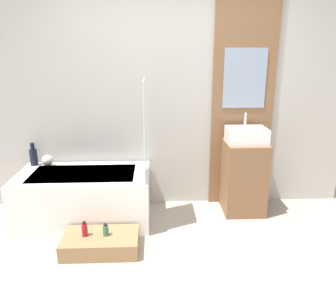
{
  "coord_description": "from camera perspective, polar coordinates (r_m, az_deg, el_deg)",
  "views": [
    {
      "loc": [
        -0.17,
        -2.16,
        1.83
      ],
      "look_at": [
        -0.05,
        0.69,
        1.0
      ],
      "focal_mm": 35.0,
      "sensor_mm": 36.0,
      "label": 1
    }
  ],
  "objects": [
    {
      "name": "wall_tiled_back",
      "position": [
        3.78,
        0.19,
        8.19
      ],
      "size": [
        4.2,
        0.06,
        2.6
      ],
      "primitive_type": "cube",
      "color": "#B7B2A8",
      "rests_on": "ground_plane"
    },
    {
      "name": "wall_wood_accent",
      "position": [
        3.86,
        12.96,
        8.15
      ],
      "size": [
        0.71,
        0.04,
        2.6
      ],
      "color": "brown",
      "rests_on": "ground_plane"
    },
    {
      "name": "bathtub",
      "position": [
        3.74,
        -14.27,
        -8.84
      ],
      "size": [
        1.41,
        0.75,
        0.55
      ],
      "color": "white",
      "rests_on": "ground_plane"
    },
    {
      "name": "glass_shower_screen",
      "position": [
        3.29,
        -4.08,
        2.43
      ],
      "size": [
        0.01,
        0.47,
        1.0
      ],
      "primitive_type": "cube",
      "color": "silver",
      "rests_on": "bathtub"
    },
    {
      "name": "wooden_step_bench",
      "position": [
        3.27,
        -11.62,
        -16.49
      ],
      "size": [
        0.7,
        0.4,
        0.16
      ],
      "primitive_type": "cube",
      "color": "#997047",
      "rests_on": "ground_plane"
    },
    {
      "name": "vanity_cabinet",
      "position": [
        3.86,
        13.03,
        -5.66
      ],
      "size": [
        0.45,
        0.44,
        0.83
      ],
      "primitive_type": "cube",
      "color": "brown",
      "rests_on": "ground_plane"
    },
    {
      "name": "sink",
      "position": [
        3.71,
        13.51,
        1.52
      ],
      "size": [
        0.43,
        0.32,
        0.32
      ],
      "color": "white",
      "rests_on": "vanity_cabinet"
    },
    {
      "name": "vase_tall_dark",
      "position": [
        4.03,
        -22.37,
        -1.96
      ],
      "size": [
        0.08,
        0.08,
        0.26
      ],
      "color": "black",
      "rests_on": "bathtub"
    },
    {
      "name": "vase_round_light",
      "position": [
        3.97,
        -20.25,
        -2.67
      ],
      "size": [
        0.12,
        0.12,
        0.12
      ],
      "primitive_type": "sphere",
      "color": "silver",
      "rests_on": "bathtub"
    },
    {
      "name": "bottle_soap_primary",
      "position": [
        3.22,
        -14.32,
        -14.21
      ],
      "size": [
        0.05,
        0.05,
        0.15
      ],
      "color": "#B21928",
      "rests_on": "wooden_step_bench"
    },
    {
      "name": "bottle_soap_secondary",
      "position": [
        3.19,
        -10.8,
        -14.52
      ],
      "size": [
        0.05,
        0.05,
        0.12
      ],
      "color": "#38704C",
      "rests_on": "wooden_step_bench"
    }
  ]
}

